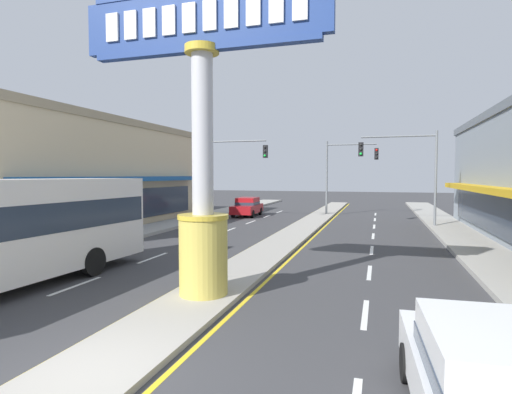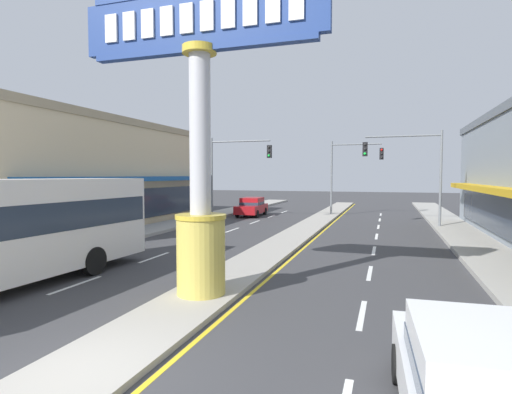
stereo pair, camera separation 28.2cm
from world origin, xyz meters
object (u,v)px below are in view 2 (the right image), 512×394
at_px(storefront_left, 82,173).
at_px(street_bench, 24,247).
at_px(traffic_light_right_side, 411,162).
at_px(sedan_far_right_lane, 252,206).
at_px(traffic_light_left_side, 233,164).
at_px(sedan_near_right_lane, 479,386).
at_px(district_sign, 200,145).
at_px(traffic_light_median_far, 350,165).

xyz_separation_m(storefront_left, street_bench, (6.17, -10.15, -2.85)).
bearing_deg(traffic_light_right_side, sedan_far_right_lane, 161.71).
distance_m(traffic_light_left_side, sedan_near_right_lane, 26.08).
xyz_separation_m(storefront_left, sedan_far_right_lane, (8.55, 9.87, -2.71)).
bearing_deg(sedan_far_right_lane, traffic_light_left_side, -94.60).
relative_size(district_sign, storefront_left, 0.39).
height_order(traffic_light_median_far, street_bench, traffic_light_median_far).
relative_size(traffic_light_right_side, sedan_near_right_lane, 1.42).
relative_size(sedan_near_right_lane, sedan_far_right_lane, 1.00).
distance_m(traffic_light_right_side, street_bench, 21.91).
distance_m(district_sign, traffic_light_left_side, 19.38).
height_order(traffic_light_left_side, traffic_light_right_side, same).
xyz_separation_m(district_sign, traffic_light_left_side, (-6.21, 18.36, 0.06)).
height_order(traffic_light_right_side, traffic_light_median_far, same).
height_order(traffic_light_median_far, sedan_near_right_lane, traffic_light_median_far).
bearing_deg(traffic_light_left_side, district_sign, -71.32).
xyz_separation_m(traffic_light_left_side, traffic_light_median_far, (8.04, 5.67, -0.05)).
height_order(district_sign, sedan_far_right_lane, district_sign).
xyz_separation_m(traffic_light_left_side, street_bench, (-2.10, -16.51, -3.60)).
distance_m(traffic_light_left_side, street_bench, 17.03).
xyz_separation_m(traffic_light_right_side, sedan_far_right_lane, (-12.13, 4.01, -3.46)).
xyz_separation_m(traffic_light_left_side, sedan_near_right_lane, (12.13, -22.82, -3.46)).
xyz_separation_m(traffic_light_right_side, street_bench, (-14.51, -16.01, -3.60)).
height_order(traffic_light_right_side, sedan_near_right_lane, traffic_light_right_side).
distance_m(traffic_light_left_side, traffic_light_right_side, 12.42).
bearing_deg(storefront_left, street_bench, -58.69).
distance_m(traffic_light_median_far, sedan_near_right_lane, 28.98).
bearing_deg(street_bench, traffic_light_median_far, 65.43).
distance_m(district_sign, traffic_light_right_side, 18.90).
distance_m(traffic_light_right_side, sedan_far_right_lane, 13.24).
bearing_deg(sedan_far_right_lane, street_bench, -96.78).
bearing_deg(street_bench, traffic_light_right_side, 47.81).
distance_m(storefront_left, traffic_light_median_far, 20.29).
relative_size(traffic_light_left_side, sedan_near_right_lane, 1.42).
xyz_separation_m(storefront_left, traffic_light_left_side, (8.27, 6.36, 0.75)).
xyz_separation_m(district_sign, storefront_left, (-14.48, 11.99, -0.68)).
relative_size(traffic_light_left_side, traffic_light_right_side, 1.00).
bearing_deg(storefront_left, traffic_light_left_side, 37.57).
xyz_separation_m(district_sign, street_bench, (-8.31, 1.84, -3.53)).
distance_m(sedan_near_right_lane, sedan_far_right_lane, 28.87).
xyz_separation_m(sedan_far_right_lane, street_bench, (-2.38, -20.02, -0.14)).
height_order(storefront_left, sedan_far_right_lane, storefront_left).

